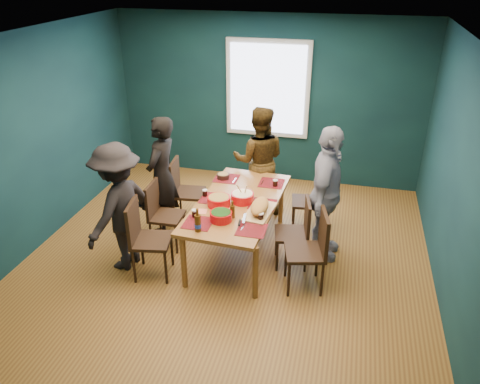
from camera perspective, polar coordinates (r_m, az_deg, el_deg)
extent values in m
cube|color=olive|center=(6.08, -1.38, -7.78)|extent=(5.00, 5.00, 0.01)
cube|color=beige|center=(5.06, -1.73, 18.33)|extent=(5.00, 5.00, 0.01)
cube|color=#103638|center=(6.51, -23.42, 5.78)|extent=(0.01, 5.00, 2.70)
cube|color=#103638|center=(5.39, 25.08, 1.25)|extent=(0.01, 5.00, 2.70)
cube|color=#103638|center=(7.73, 3.40, 11.05)|extent=(5.00, 0.01, 2.70)
cube|color=#103638|center=(3.40, -12.86, -12.05)|extent=(5.00, 0.01, 2.70)
cube|color=silver|center=(7.65, 3.40, 12.44)|extent=(1.35, 0.06, 1.55)
cube|color=olive|center=(5.82, -0.27, -1.38)|extent=(1.06, 1.95, 0.05)
cylinder|color=olive|center=(5.41, -6.88, -8.50)|extent=(0.07, 0.07, 0.67)
cylinder|color=olive|center=(5.21, 1.90, -9.82)|extent=(0.07, 0.07, 0.67)
cylinder|color=olive|center=(6.83, -1.89, -0.28)|extent=(0.07, 0.07, 0.67)
cylinder|color=olive|center=(6.67, 5.03, -1.06)|extent=(0.07, 0.07, 0.67)
cube|color=black|center=(6.65, -6.28, -0.10)|extent=(0.46, 0.46, 0.04)
cube|color=black|center=(6.59, -8.00, 1.94)|extent=(0.08, 0.42, 0.46)
cylinder|color=black|center=(6.65, -8.05, -2.52)|extent=(0.03, 0.03, 0.43)
cylinder|color=black|center=(6.57, -5.01, -2.74)|extent=(0.03, 0.03, 0.43)
cylinder|color=black|center=(6.96, -7.28, -1.07)|extent=(0.03, 0.03, 0.43)
cylinder|color=black|center=(6.88, -4.37, -1.27)|extent=(0.03, 0.03, 0.43)
cube|color=black|center=(6.14, -8.90, -2.97)|extent=(0.41, 0.41, 0.04)
cube|color=black|center=(6.09, -10.66, -0.83)|extent=(0.05, 0.40, 0.44)
cylinder|color=black|center=(6.17, -10.80, -5.38)|extent=(0.03, 0.03, 0.41)
cylinder|color=black|center=(6.06, -7.77, -5.78)|extent=(0.03, 0.03, 0.41)
cylinder|color=black|center=(6.44, -9.68, -3.80)|extent=(0.03, 0.03, 0.41)
cylinder|color=black|center=(6.34, -6.77, -4.15)|extent=(0.03, 0.03, 0.41)
cube|color=black|center=(5.60, -10.71, -5.86)|extent=(0.51, 0.51, 0.04)
cube|color=black|center=(5.51, -12.93, -3.48)|extent=(0.12, 0.44, 0.48)
cylinder|color=black|center=(5.63, -12.80, -8.87)|extent=(0.03, 0.03, 0.45)
cylinder|color=black|center=(5.54, -9.04, -9.12)|extent=(0.03, 0.03, 0.45)
cylinder|color=black|center=(5.93, -11.87, -6.78)|extent=(0.03, 0.03, 0.45)
cylinder|color=black|center=(5.84, -8.30, -6.98)|extent=(0.03, 0.03, 0.45)
cube|color=black|center=(6.49, 8.13, -1.19)|extent=(0.45, 0.45, 0.04)
cube|color=black|center=(6.40, 9.88, 0.62)|extent=(0.09, 0.40, 0.44)
cylinder|color=black|center=(6.44, 6.52, -3.58)|extent=(0.03, 0.03, 0.41)
cylinder|color=black|center=(6.46, 9.56, -3.71)|extent=(0.03, 0.03, 0.41)
cylinder|color=black|center=(6.74, 6.52, -2.12)|extent=(0.03, 0.03, 0.41)
cylinder|color=black|center=(6.76, 9.42, -2.24)|extent=(0.03, 0.03, 0.41)
cube|color=black|center=(5.74, 6.28, -5.11)|extent=(0.47, 0.47, 0.04)
cube|color=black|center=(5.63, 8.23, -3.08)|extent=(0.12, 0.40, 0.44)
cylinder|color=black|center=(5.71, 4.54, -7.89)|extent=(0.03, 0.03, 0.41)
cylinder|color=black|center=(5.73, 7.98, -7.92)|extent=(0.03, 0.03, 0.41)
cylinder|color=black|center=(5.99, 4.44, -6.03)|extent=(0.03, 0.03, 0.41)
cylinder|color=black|center=(6.02, 7.71, -6.07)|extent=(0.03, 0.03, 0.41)
cube|color=black|center=(5.36, 7.89, -7.30)|extent=(0.53, 0.53, 0.04)
cube|color=black|center=(5.25, 10.20, -4.92)|extent=(0.14, 0.43, 0.48)
cylinder|color=black|center=(5.32, 5.97, -10.62)|extent=(0.03, 0.03, 0.44)
cylinder|color=black|center=(5.38, 9.98, -10.51)|extent=(0.03, 0.03, 0.44)
cylinder|color=black|center=(5.62, 5.60, -8.32)|extent=(0.03, 0.03, 0.44)
cylinder|color=black|center=(5.67, 9.38, -8.24)|extent=(0.03, 0.03, 0.44)
imported|color=black|center=(6.35, -9.46, 1.98)|extent=(0.44, 0.63, 1.64)
imported|color=black|center=(6.80, 2.33, 3.90)|extent=(0.86, 0.72, 1.60)
imported|color=white|center=(5.76, 10.44, -0.29)|extent=(0.51, 1.04, 1.72)
imported|color=black|center=(5.69, -14.52, -1.84)|extent=(0.80, 1.13, 1.59)
cylinder|color=#BC0B0F|center=(5.70, -2.60, -1.13)|extent=(0.28, 0.28, 0.11)
cylinder|color=#589536|center=(5.67, -2.61, -0.67)|extent=(0.25, 0.25, 0.02)
cylinder|color=#BC0B0F|center=(5.78, 0.30, -0.67)|extent=(0.28, 0.28, 0.11)
cylinder|color=beige|center=(5.76, 0.30, -0.21)|extent=(0.25, 0.25, 0.02)
cylinder|color=tan|center=(5.73, 0.67, 0.13)|extent=(0.08, 0.16, 0.23)
cylinder|color=tan|center=(5.74, 0.02, 0.20)|extent=(0.07, 0.16, 0.23)
cylinder|color=#BC0B0F|center=(5.38, -2.33, -2.98)|extent=(0.26, 0.26, 0.11)
cylinder|color=#174010|center=(5.35, -2.34, -2.53)|extent=(0.23, 0.23, 0.02)
cube|color=tan|center=(5.56, 2.40, -2.41)|extent=(0.35, 0.59, 0.02)
ellipsoid|color=#B1833F|center=(5.52, 2.41, -1.72)|extent=(0.26, 0.46, 0.13)
cube|color=silver|center=(5.39, 0.53, -3.19)|extent=(0.06, 0.22, 0.00)
cylinder|color=black|center=(5.29, -0.06, -3.75)|extent=(0.04, 0.12, 0.02)
sphere|color=#215112|center=(5.42, 2.15, -2.26)|extent=(0.04, 0.04, 0.04)
sphere|color=#215112|center=(5.52, 2.42, -1.66)|extent=(0.04, 0.04, 0.04)
sphere|color=#215112|center=(5.63, 2.67, -1.08)|extent=(0.04, 0.04, 0.04)
cylinder|color=black|center=(6.40, -2.06, 1.95)|extent=(0.17, 0.17, 0.07)
cylinder|color=#589536|center=(6.39, -2.06, 2.18)|extent=(0.14, 0.14, 0.02)
cylinder|color=#40260B|center=(5.17, -5.17, -3.80)|extent=(0.07, 0.07, 0.20)
cylinder|color=#40260B|center=(5.10, -5.23, -2.45)|extent=(0.03, 0.03, 0.08)
cylinder|color=#193EB2|center=(5.19, -5.15, -4.12)|extent=(0.08, 0.08, 0.04)
cylinder|color=#40260B|center=(5.42, -0.92, -2.40)|extent=(0.06, 0.06, 0.16)
cylinder|color=#40260B|center=(5.37, -0.93, -1.40)|extent=(0.02, 0.02, 0.06)
cylinder|color=black|center=(5.47, -5.55, -2.63)|extent=(0.07, 0.07, 0.09)
cylinder|color=silver|center=(5.45, -5.57, -2.24)|extent=(0.07, 0.07, 0.01)
cylinder|color=black|center=(5.38, 2.55, -3.04)|extent=(0.07, 0.07, 0.09)
cylinder|color=silver|center=(5.36, 2.56, -2.66)|extent=(0.07, 0.07, 0.01)
cylinder|color=black|center=(6.19, 4.32, 1.09)|extent=(0.06, 0.06, 0.09)
cylinder|color=silver|center=(6.17, 4.33, 1.44)|extent=(0.07, 0.07, 0.01)
cylinder|color=black|center=(5.93, -4.29, -0.13)|extent=(0.06, 0.06, 0.09)
cylinder|color=silver|center=(5.91, -4.31, 0.21)|extent=(0.06, 0.06, 0.01)
cube|color=#E3765F|center=(5.76, 3.73, -1.43)|extent=(0.17, 0.17, 0.00)
cube|color=#E3765F|center=(5.60, -4.71, -2.37)|extent=(0.14, 0.14, 0.00)
cube|color=#E3765F|center=(5.17, 1.53, -4.95)|extent=(0.19, 0.19, 0.00)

